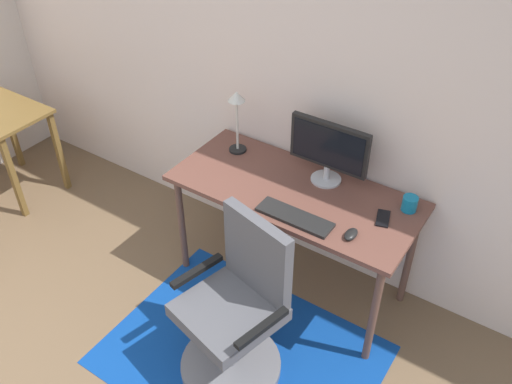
# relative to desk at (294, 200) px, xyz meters

# --- Properties ---
(wall_back) EXTENTS (6.00, 0.10, 2.60)m
(wall_back) POSITION_rel_desk_xyz_m (-0.22, 0.39, 0.61)
(wall_back) COLOR beige
(wall_back) RESTS_ON ground
(area_rug) EXTENTS (1.50, 1.13, 0.01)m
(area_rug) POSITION_rel_desk_xyz_m (0.06, -0.65, -0.69)
(area_rug) COLOR navy
(area_rug) RESTS_ON ground
(desk) EXTENTS (1.45, 0.64, 0.77)m
(desk) POSITION_rel_desk_xyz_m (0.00, 0.00, 0.00)
(desk) COLOR brown
(desk) RESTS_ON ground
(monitor) EXTENTS (0.48, 0.18, 0.38)m
(monitor) POSITION_rel_desk_xyz_m (0.11, 0.18, 0.30)
(monitor) COLOR #B2B2B7
(monitor) RESTS_ON desk
(keyboard) EXTENTS (0.43, 0.13, 0.02)m
(keyboard) POSITION_rel_desk_xyz_m (0.13, -0.22, 0.09)
(keyboard) COLOR black
(keyboard) RESTS_ON desk
(computer_mouse) EXTENTS (0.06, 0.10, 0.03)m
(computer_mouse) POSITION_rel_desk_xyz_m (0.45, -0.19, 0.10)
(computer_mouse) COLOR black
(computer_mouse) RESTS_ON desk
(coffee_cup) EXTENTS (0.08, 0.08, 0.09)m
(coffee_cup) POSITION_rel_desk_xyz_m (0.62, 0.19, 0.12)
(coffee_cup) COLOR #116C95
(coffee_cup) RESTS_ON desk
(cell_phone) EXTENTS (0.11, 0.15, 0.01)m
(cell_phone) POSITION_rel_desk_xyz_m (0.53, 0.04, 0.09)
(cell_phone) COLOR black
(cell_phone) RESTS_ON desk
(desk_lamp) EXTENTS (0.11, 0.11, 0.41)m
(desk_lamp) POSITION_rel_desk_xyz_m (-0.51, 0.15, 0.37)
(desk_lamp) COLOR black
(desk_lamp) RESTS_ON desk
(office_chair) EXTENTS (0.61, 0.56, 0.99)m
(office_chair) POSITION_rel_desk_xyz_m (0.07, -0.70, -0.29)
(office_chair) COLOR slate
(office_chair) RESTS_ON ground
(side_table) EXTENTS (0.66, 0.49, 0.71)m
(side_table) POSITION_rel_desk_xyz_m (-2.32, -0.31, -0.12)
(side_table) COLOR brown
(side_table) RESTS_ON ground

